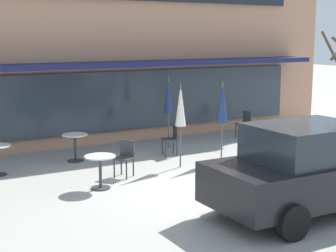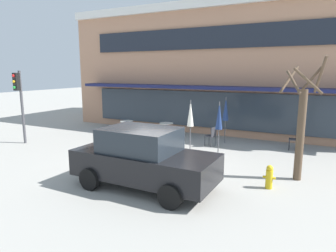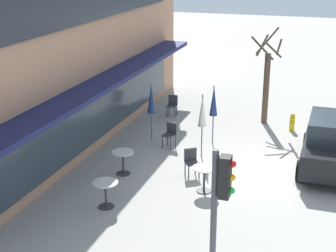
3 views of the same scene
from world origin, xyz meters
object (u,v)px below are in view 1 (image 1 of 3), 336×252
Objects in this scene: cafe_chair_1 at (125,155)px; cafe_chair_2 at (245,122)px; cafe_table_by_tree at (75,143)px; patio_umbrella_cream_folded at (169,96)px; patio_umbrella_corner_open at (222,103)px; cafe_table_streetside at (100,166)px; patio_umbrella_green_folded at (181,106)px; cafe_chair_0 at (172,137)px; parked_sedan at (310,169)px.

cafe_chair_1 is 6.09m from cafe_chair_2.
patio_umbrella_cream_folded reaches higher than cafe_table_by_tree.
patio_umbrella_corner_open is at bearing -30.86° from cafe_table_by_tree.
cafe_table_by_tree is 2.14m from cafe_chair_1.
cafe_chair_1 is at bearing 35.05° from cafe_table_streetside.
cafe_chair_1 is at bearing -176.51° from patio_umbrella_green_folded.
patio_umbrella_corner_open is (1.26, -0.08, 0.00)m from patio_umbrella_green_folded.
cafe_chair_0 is (-0.76, 1.38, -1.10)m from patio_umbrella_corner_open.
cafe_chair_2 is at bearing 23.31° from cafe_chair_1.
patio_umbrella_green_folded is 1.27m from patio_umbrella_corner_open.
parked_sedan is at bearing -118.81° from cafe_chair_2.
patio_umbrella_green_folded is 2.47× the size of cafe_chair_0.
cafe_table_by_tree is 3.25m from patio_umbrella_cream_folded.
patio_umbrella_cream_folded is 2.47× the size of cafe_chair_0.
cafe_chair_1 reaches higher than cafe_table_by_tree.
patio_umbrella_green_folded is 2.47× the size of cafe_chair_2.
patio_umbrella_cream_folded is at bearing 85.27° from parked_sedan.
patio_umbrella_cream_folded is 2.47× the size of cafe_chair_2.
cafe_chair_0 is 0.21× the size of parked_sedan.
cafe_chair_1 is (-2.14, -1.39, 0.00)m from cafe_chair_0.
patio_umbrella_corner_open is 3.77m from cafe_chair_2.
patio_umbrella_cream_folded is at bearing 67.69° from patio_umbrella_green_folded.
patio_umbrella_cream_folded is at bearing 66.23° from cafe_chair_0.
patio_umbrella_green_folded is at bearing 176.22° from patio_umbrella_corner_open.
cafe_chair_1 is 1.00× the size of cafe_chair_2.
cafe_chair_0 is 1.00× the size of cafe_chair_1.
cafe_chair_1 is (-1.64, -0.10, -1.10)m from patio_umbrella_green_folded.
patio_umbrella_cream_folded is 0.52× the size of parked_sedan.
parked_sedan is at bearing -50.32° from cafe_table_streetside.
cafe_chair_2 is at bearing 3.16° from cafe_table_by_tree.
patio_umbrella_green_folded is 0.52× the size of parked_sedan.
cafe_chair_1 is at bearing -179.68° from patio_umbrella_corner_open.
patio_umbrella_green_folded reaches higher than cafe_chair_2.
cafe_chair_1 is (-2.90, -0.02, -1.10)m from patio_umbrella_corner_open.
cafe_table_by_tree is 0.35× the size of patio_umbrella_green_folded.
patio_umbrella_cream_folded is at bearing 100.03° from patio_umbrella_corner_open.
cafe_table_streetside is at bearing 129.68° from parked_sedan.
patio_umbrella_corner_open reaches higher than parked_sedan.
patio_umbrella_cream_folded reaches higher than cafe_table_streetside.
patio_umbrella_cream_folded is (0.87, 2.13, 0.00)m from patio_umbrella_green_folded.
parked_sedan is (0.34, -4.26, -0.75)m from patio_umbrella_green_folded.
patio_umbrella_corner_open is at bearing 0.32° from cafe_chair_1.
patio_umbrella_green_folded is (2.57, 0.75, 1.11)m from cafe_table_streetside.
patio_umbrella_cream_folded is 2.47× the size of cafe_chair_1.
cafe_table_streetside is 0.35× the size of patio_umbrella_corner_open.
cafe_chair_2 is (6.52, 3.06, 0.01)m from cafe_table_streetside.
cafe_table_streetside is 2.89m from patio_umbrella_green_folded.
patio_umbrella_corner_open is 4.34m from parked_sedan.
parked_sedan is at bearing -94.73° from patio_umbrella_cream_folded.
cafe_chair_1 is at bearing -75.46° from cafe_table_by_tree.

